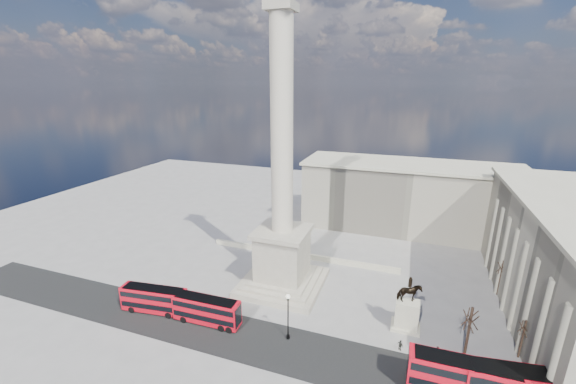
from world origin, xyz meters
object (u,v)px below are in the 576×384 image
(nelsons_column, at_px, (282,218))
(pedestrian_standing, at_px, (437,352))
(pedestrian_crossing, at_px, (400,345))
(red_bus_c, at_px, (464,378))
(red_bus_a, at_px, (155,299))
(pedestrian_walking, at_px, (461,367))
(victorian_lamp, at_px, (288,313))
(equestrian_statue, at_px, (407,311))
(red_bus_b, at_px, (207,310))

(nelsons_column, xyz_separation_m, pedestrian_standing, (25.44, -9.94, -12.03))
(pedestrian_crossing, bearing_deg, red_bus_c, 179.81)
(red_bus_a, relative_size, pedestrian_walking, 6.72)
(victorian_lamp, bearing_deg, nelsons_column, 113.51)
(red_bus_a, distance_m, equestrian_statue, 38.78)
(pedestrian_walking, bearing_deg, nelsons_column, 150.52)
(red_bus_c, height_order, pedestrian_crossing, red_bus_c)
(pedestrian_standing, bearing_deg, pedestrian_crossing, -23.70)
(red_bus_a, distance_m, pedestrian_crossing, 37.41)
(red_bus_c, distance_m, equestrian_statue, 12.26)
(red_bus_b, distance_m, red_bus_c, 34.93)
(red_bus_b, height_order, victorian_lamp, victorian_lamp)
(red_bus_b, distance_m, pedestrian_crossing, 28.12)
(nelsons_column, distance_m, red_bus_c, 33.49)
(red_bus_c, bearing_deg, pedestrian_walking, 83.44)
(red_bus_c, height_order, pedestrian_walking, red_bus_c)
(pedestrian_standing, bearing_deg, red_bus_a, -19.21)
(red_bus_a, xyz_separation_m, victorian_lamp, (21.99, 1.17, 2.00))
(victorian_lamp, bearing_deg, red_bus_b, -176.33)
(pedestrian_walking, bearing_deg, red_bus_c, -102.67)
(red_bus_c, bearing_deg, victorian_lamp, 172.61)
(pedestrian_crossing, bearing_deg, victorian_lamp, 47.95)
(pedestrian_standing, bearing_deg, nelsons_column, -46.33)
(red_bus_a, height_order, red_bus_c, red_bus_c)
(red_bus_b, relative_size, equestrian_statue, 1.23)
(red_bus_c, distance_m, pedestrian_standing, 6.21)
(nelsons_column, xyz_separation_m, red_bus_c, (27.89, -15.40, -10.34))
(victorian_lamp, relative_size, pedestrian_walking, 4.49)
(pedestrian_crossing, bearing_deg, nelsons_column, 11.20)
(victorian_lamp, height_order, pedestrian_walking, victorian_lamp)
(red_bus_b, bearing_deg, pedestrian_walking, 2.11)
(nelsons_column, distance_m, pedestrian_walking, 32.82)
(victorian_lamp, bearing_deg, red_bus_c, -6.17)
(equestrian_statue, relative_size, pedestrian_crossing, 5.42)
(red_bus_c, bearing_deg, red_bus_b, 176.17)
(red_bus_c, height_order, equestrian_statue, equestrian_statue)
(pedestrian_crossing, bearing_deg, red_bus_a, 43.28)
(nelsons_column, bearing_deg, equestrian_statue, -13.27)
(equestrian_statue, bearing_deg, pedestrian_standing, -50.19)
(red_bus_a, bearing_deg, pedestrian_standing, -1.36)
(red_bus_b, xyz_separation_m, pedestrian_walking, (35.26, 2.31, -1.43))
(nelsons_column, bearing_deg, pedestrian_standing, -21.35)
(pedestrian_walking, xyz_separation_m, pedestrian_standing, (-2.81, 1.56, 0.09))
(red_bus_a, relative_size, red_bus_b, 1.02)
(victorian_lamp, xyz_separation_m, pedestrian_walking, (22.60, 1.49, -3.44))
(nelsons_column, height_order, red_bus_a, nelsons_column)
(victorian_lamp, relative_size, pedestrian_crossing, 4.55)
(nelsons_column, height_order, red_bus_b, nelsons_column)
(red_bus_c, relative_size, pedestrian_standing, 6.85)
(equestrian_statue, xyz_separation_m, pedestrian_walking, (6.90, -6.46, -2.20))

